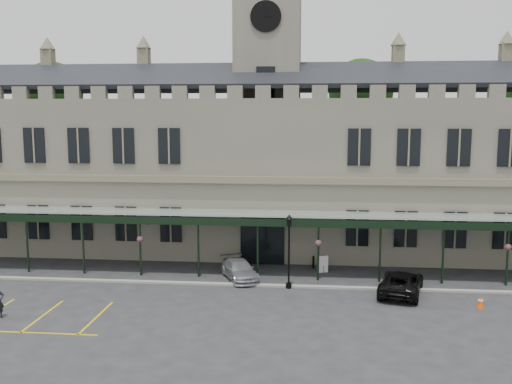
# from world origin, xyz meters

# --- Properties ---
(ground) EXTENTS (140.00, 140.00, 0.00)m
(ground) POSITION_xyz_m (0.00, 0.00, 0.00)
(ground) COLOR #28282B
(station_building) EXTENTS (60.00, 10.36, 17.30)m
(station_building) POSITION_xyz_m (0.00, 15.91, 6.47)
(station_building) COLOR #635F52
(station_building) RESTS_ON ground
(clock_tower) EXTENTS (5.60, 5.60, 24.80)m
(clock_tower) POSITION_xyz_m (0.00, 16.00, 13.11)
(clock_tower) COLOR #635F52
(clock_tower) RESTS_ON ground
(canopy) EXTENTS (50.00, 4.10, 4.30)m
(canopy) POSITION_xyz_m (0.00, 7.46, 2.40)
(canopy) COLOR #8C9E93
(canopy) RESTS_ON ground
(kerb) EXTENTS (60.00, 0.40, 0.12)m
(kerb) POSITION_xyz_m (0.00, 5.50, 0.06)
(kerb) COLOR gray
(kerb) RESTS_ON ground
(tree_behind_left) EXTENTS (6.00, 6.00, 16.00)m
(tree_behind_left) POSITION_xyz_m (-22.00, 25.00, 12.81)
(tree_behind_left) COLOR #332314
(tree_behind_left) RESTS_ON ground
(tree_behind_mid) EXTENTS (6.00, 6.00, 16.00)m
(tree_behind_mid) POSITION_xyz_m (8.00, 25.00, 12.81)
(tree_behind_mid) COLOR #332314
(tree_behind_mid) RESTS_ON ground
(lamp_post_mid) EXTENTS (0.45, 0.45, 4.75)m
(lamp_post_mid) POSITION_xyz_m (2.14, 5.26, 2.81)
(lamp_post_mid) COLOR black
(lamp_post_mid) RESTS_ON ground
(traffic_cone) EXTENTS (0.42, 0.42, 0.67)m
(traffic_cone) POSITION_xyz_m (13.11, 2.60, 0.33)
(traffic_cone) COLOR #F34A07
(traffic_cone) RESTS_ON ground
(sign_board) EXTENTS (0.66, 0.28, 1.17)m
(sign_board) POSITION_xyz_m (4.39, 9.07, 0.57)
(sign_board) COLOR black
(sign_board) RESTS_ON ground
(bollard_left) EXTENTS (0.16, 0.16, 0.89)m
(bollard_left) POSITION_xyz_m (-0.73, 9.61, 0.44)
(bollard_left) COLOR black
(bollard_left) RESTS_ON ground
(bollard_right) EXTENTS (0.16, 0.16, 0.89)m
(bollard_right) POSITION_xyz_m (3.71, 10.07, 0.45)
(bollard_right) COLOR black
(bollard_right) RESTS_ON ground
(car_taxi) EXTENTS (3.38, 4.68, 1.26)m
(car_taxi) POSITION_xyz_m (-1.21, 6.97, 0.63)
(car_taxi) COLOR #989A9F
(car_taxi) RESTS_ON ground
(car_van) EXTENTS (3.56, 5.50, 1.41)m
(car_van) POSITION_xyz_m (9.03, 4.79, 0.70)
(car_van) COLOR black
(car_van) RESTS_ON ground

